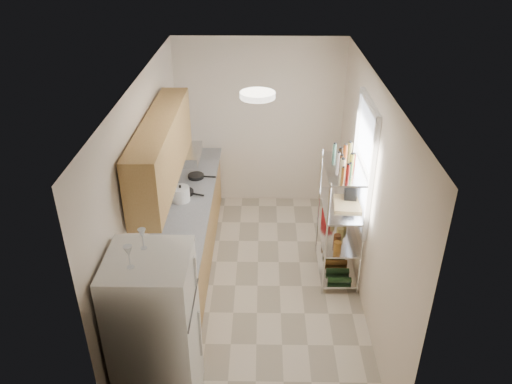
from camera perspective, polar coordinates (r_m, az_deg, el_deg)
room at (r=5.61m, az=0.19°, el=-0.41°), size 2.52×4.42×2.62m
counter_run at (r=6.51m, az=-7.92°, el=-4.94°), size 0.63×3.51×0.90m
upper_cabinets at (r=5.58m, az=-10.72°, el=4.74°), size 0.33×2.20×0.72m
range_hood at (r=6.46m, az=-8.64°, el=4.30°), size 0.50×0.60×0.12m
window at (r=5.93m, az=12.19°, el=3.29°), size 0.06×1.00×1.46m
bakers_rack at (r=6.04m, az=9.80°, el=-0.67°), size 0.45×0.90×1.73m
ceiling_dome at (r=4.82m, az=0.17°, el=11.03°), size 0.34×0.34×0.05m
refrigerator at (r=4.64m, az=-11.32°, el=-15.80°), size 0.69×0.69×1.67m
wine_glass_a at (r=3.98m, az=-14.31°, el=-7.20°), size 0.07×0.07×0.20m
wine_glass_b at (r=4.17m, az=-12.82°, el=-5.24°), size 0.07×0.07×0.19m
rice_cooker at (r=6.34m, az=-8.62°, el=-0.23°), size 0.23×0.23×0.19m
frying_pan_large at (r=6.53m, az=-8.19°, el=-0.03°), size 0.31×0.31×0.04m
frying_pan_small at (r=6.91m, az=-6.88°, el=1.81°), size 0.24×0.24×0.05m
cutting_board at (r=6.10m, az=10.41°, el=-1.33°), size 0.36×0.44×0.03m
espresso_machine at (r=6.18m, az=10.78°, el=0.31°), size 0.18×0.24×0.26m
storage_bag at (r=6.55m, az=8.19°, el=-2.72°), size 0.14×0.17×0.17m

